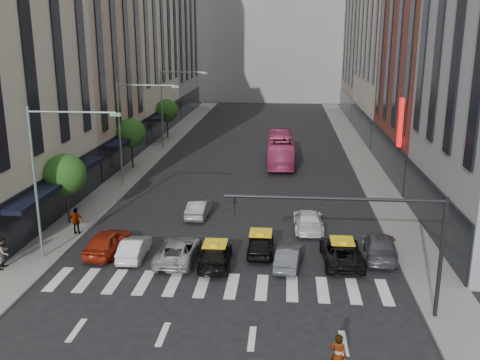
% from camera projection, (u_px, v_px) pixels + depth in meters
% --- Properties ---
extents(ground, '(160.00, 160.00, 0.00)m').
position_uv_depth(ground, '(217.00, 299.00, 27.11)').
color(ground, black).
rests_on(ground, ground).
extents(sidewalk_left, '(3.00, 96.00, 0.15)m').
position_uv_depth(sidewalk_left, '(146.00, 160.00, 56.89)').
color(sidewalk_left, slate).
rests_on(sidewalk_left, ground).
extents(sidewalk_right, '(3.00, 96.00, 0.15)m').
position_uv_depth(sidewalk_right, '(365.00, 164.00, 54.95)').
color(sidewalk_right, slate).
rests_on(sidewalk_right, ground).
extents(building_left_b, '(8.00, 16.00, 24.00)m').
position_uv_depth(building_left_b, '(80.00, 44.00, 52.28)').
color(building_left_b, tan).
rests_on(building_left_b, ground).
extents(building_left_d, '(8.00, 18.00, 30.00)m').
position_uv_depth(building_left_d, '(164.00, 21.00, 87.04)').
color(building_left_d, gray).
rests_on(building_left_d, ground).
extents(building_right_b, '(8.00, 18.00, 26.00)m').
position_uv_depth(building_right_b, '(441.00, 34.00, 48.19)').
color(building_right_b, brown).
rests_on(building_right_b, ground).
extents(building_right_d, '(8.00, 18.00, 28.00)m').
position_uv_depth(building_right_d, '(375.00, 27.00, 84.44)').
color(building_right_d, tan).
rests_on(building_right_d, ground).
extents(building_far, '(30.00, 10.00, 36.00)m').
position_uv_depth(building_far, '(272.00, 7.00, 104.03)').
color(building_far, gray).
rests_on(building_far, ground).
extents(tree_near, '(2.88, 2.88, 4.95)m').
position_uv_depth(tree_near, '(65.00, 175.00, 36.75)').
color(tree_near, black).
rests_on(tree_near, sidewalk_left).
extents(tree_mid, '(2.88, 2.88, 4.95)m').
position_uv_depth(tree_mid, '(131.00, 133.00, 52.12)').
color(tree_mid, black).
rests_on(tree_mid, sidewalk_left).
extents(tree_far, '(2.88, 2.88, 4.95)m').
position_uv_depth(tree_far, '(167.00, 110.00, 67.50)').
color(tree_far, black).
rests_on(tree_far, sidewalk_left).
extents(streetlamp_near, '(5.38, 0.25, 9.00)m').
position_uv_depth(streetlamp_near, '(49.00, 164.00, 30.24)').
color(streetlamp_near, gray).
rests_on(streetlamp_near, sidewalk_left).
extents(streetlamp_mid, '(5.38, 0.25, 9.00)m').
position_uv_depth(streetlamp_mid, '(130.00, 120.00, 45.62)').
color(streetlamp_mid, gray).
rests_on(streetlamp_mid, sidewalk_left).
extents(streetlamp_far, '(5.38, 0.25, 9.00)m').
position_uv_depth(streetlamp_far, '(170.00, 98.00, 60.99)').
color(streetlamp_far, gray).
rests_on(streetlamp_far, sidewalk_left).
extents(traffic_signal, '(10.10, 0.20, 6.00)m').
position_uv_depth(traffic_signal, '(381.00, 228.00, 24.33)').
color(traffic_signal, black).
rests_on(traffic_signal, ground).
extents(liberty_sign, '(0.30, 0.70, 4.00)m').
position_uv_depth(liberty_sign, '(400.00, 122.00, 43.69)').
color(liberty_sign, red).
rests_on(liberty_sign, ground).
extents(car_red, '(2.13, 4.52, 1.49)m').
position_uv_depth(car_red, '(108.00, 242.00, 32.60)').
color(car_red, maroon).
rests_on(car_red, ground).
extents(car_white_front, '(1.40, 3.79, 1.24)m').
position_uv_depth(car_white_front, '(134.00, 248.00, 31.98)').
color(car_white_front, silver).
rests_on(car_white_front, ground).
extents(car_silver, '(2.27, 4.78, 1.32)m').
position_uv_depth(car_silver, '(178.00, 250.00, 31.53)').
color(car_silver, '#A6A7AC').
rests_on(car_silver, ground).
extents(taxi_left, '(2.06, 4.61, 1.31)m').
position_uv_depth(taxi_left, '(215.00, 254.00, 30.94)').
color(taxi_left, black).
rests_on(taxi_left, ground).
extents(taxi_center, '(1.63, 3.95, 1.34)m').
position_uv_depth(taxi_center, '(261.00, 243.00, 32.54)').
color(taxi_center, black).
rests_on(taxi_center, ground).
extents(car_grey_mid, '(1.69, 3.82, 1.22)m').
position_uv_depth(car_grey_mid, '(288.00, 257.00, 30.73)').
color(car_grey_mid, '#44484D').
rests_on(car_grey_mid, ground).
extents(taxi_right, '(2.42, 4.93, 1.35)m').
position_uv_depth(taxi_right, '(342.00, 252.00, 31.26)').
color(taxi_right, black).
rests_on(taxi_right, ground).
extents(car_grey_curb, '(2.46, 5.01, 1.40)m').
position_uv_depth(car_grey_curb, '(379.00, 246.00, 32.07)').
color(car_grey_curb, '#46474E').
rests_on(car_grey_curb, ground).
extents(car_row2_left, '(1.54, 3.95, 1.28)m').
position_uv_depth(car_row2_left, '(199.00, 208.00, 39.21)').
color(car_row2_left, '#A4A4A9').
rests_on(car_row2_left, ground).
extents(car_row2_right, '(2.02, 4.74, 1.36)m').
position_uv_depth(car_row2_right, '(308.00, 220.00, 36.59)').
color(car_row2_right, white).
rests_on(car_row2_right, ground).
extents(bus, '(2.79, 10.85, 3.00)m').
position_uv_depth(bus, '(280.00, 149.00, 55.16)').
color(bus, '#C2396E').
rests_on(bus, ground).
extents(rider, '(0.77, 0.63, 1.83)m').
position_uv_depth(rider, '(339.00, 341.00, 20.16)').
color(rider, gray).
rests_on(rider, motorcycle).
extents(pedestrian_near, '(0.73, 0.92, 1.85)m').
position_uv_depth(pedestrian_near, '(3.00, 253.00, 30.14)').
color(pedestrian_near, gray).
rests_on(pedestrian_near, sidewalk_left).
extents(pedestrian_far, '(1.06, 0.47, 1.77)m').
position_uv_depth(pedestrian_far, '(76.00, 221.00, 35.32)').
color(pedestrian_far, gray).
rests_on(pedestrian_far, sidewalk_left).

